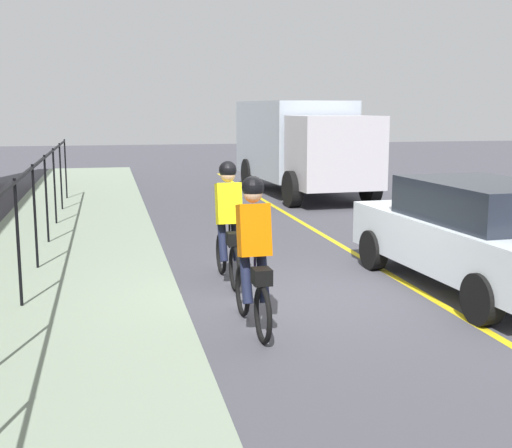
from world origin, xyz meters
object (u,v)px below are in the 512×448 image
Objects in this scene: cyclist_follow at (254,255)px; box_truck_background at (301,143)px; patrol_sedan at (477,233)px; cyclist_lead at (229,223)px.

box_truck_background reaches higher than cyclist_follow.
box_truck_background is (11.10, -0.59, 0.73)m from patrol_sedan.
box_truck_background is at bearing -6.66° from patrol_sedan.
cyclist_follow is at bearing -21.96° from box_truck_background.
cyclist_follow is 0.41× the size of patrol_sedan.
box_truck_background is (10.00, -3.98, 0.64)m from cyclist_lead.
cyclist_lead is 10.78m from box_truck_background.
cyclist_follow is 3.67m from patrol_sedan.
cyclist_lead reaches higher than patrol_sedan.
cyclist_follow is 12.89m from box_truck_background.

